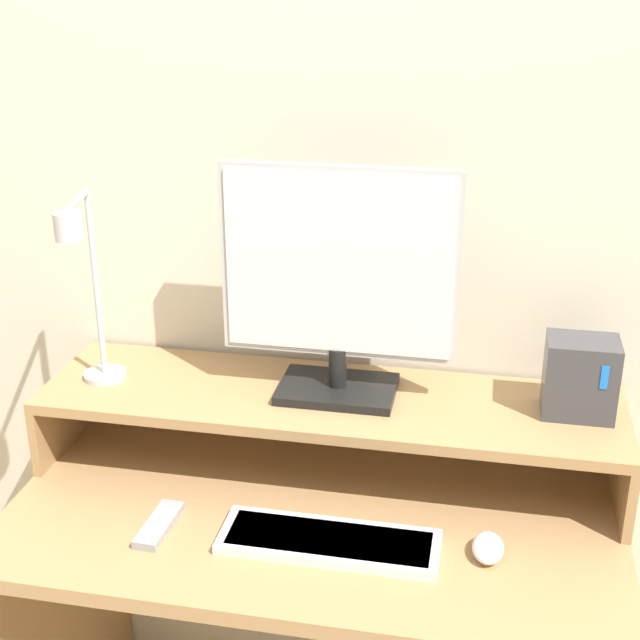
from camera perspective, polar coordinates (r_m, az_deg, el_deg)
The scene contains 9 objects.
wall_back at distance 1.84m, azimuth 1.77°, elevation 8.20°, with size 6.00×0.05×2.50m.
desk at distance 1.87m, azimuth -0.38°, elevation -17.26°, with size 1.17×0.63×0.72m.
monitor_shelf at distance 1.80m, azimuth 0.60°, elevation -5.54°, with size 1.17×0.31×0.17m.
monitor at distance 1.71m, azimuth 1.19°, elevation 2.54°, with size 0.46×0.16×0.46m.
desk_lamp at distance 1.76m, azimuth -14.71°, elevation 2.10°, with size 0.10×0.22×0.40m.
router_dock at distance 1.76m, azimuth 16.31°, elevation -3.53°, with size 0.13×0.10×0.15m.
keyboard at distance 1.64m, azimuth 0.58°, elevation -13.98°, with size 0.40×0.13×0.02m.
mouse at distance 1.64m, azimuth 10.70°, elevation -14.14°, with size 0.06×0.09×0.03m.
remote_control at distance 1.71m, azimuth -10.26°, elevation -12.78°, with size 0.05×0.14×0.02m.
Camera 1 is at (0.29, -1.10, 1.70)m, focal length 50.00 mm.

